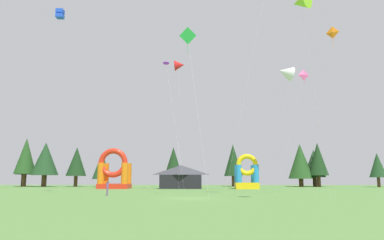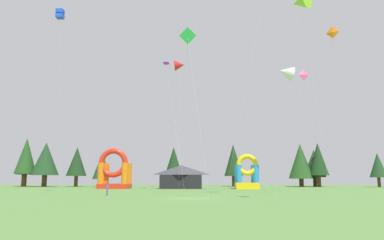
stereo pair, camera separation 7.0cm
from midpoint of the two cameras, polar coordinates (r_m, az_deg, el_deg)
name	(u,v)px [view 2 (the right image)]	position (r m, az deg, el deg)	size (l,w,h in m)	color
ground_plane	(189,198)	(37.66, -0.38, -12.04)	(120.00, 120.00, 0.00)	#5B8C42
kite_blue_box	(60,14)	(51.17, -19.69, 15.13)	(0.94, 4.44, 23.04)	blue
kite_red_delta	(179,65)	(72.77, -1.94, 8.46)	(2.30, 6.84, 24.84)	red
kite_orange_diamond	(332,34)	(53.33, 20.90, 12.33)	(2.69, 8.83, 21.56)	orange
kite_lime_delta	(300,2)	(35.32, 16.47, 17.09)	(3.67, 3.66, 18.14)	#8CD826
kite_green_diamond	(188,37)	(41.89, -0.59, 12.66)	(2.88, 2.69, 18.20)	green
kite_white_delta	(286,72)	(60.45, 14.31, 7.16)	(3.24, 9.45, 19.80)	white
kite_pink_diamond	(304,76)	(46.78, 16.97, 6.51)	(4.01, 2.49, 14.77)	#EA599E
kite_purple_parafoil	(166,63)	(63.01, -3.98, 8.73)	(4.40, 6.99, 21.63)	purple
person_midfield	(107,187)	(44.09, -12.90, -10.04)	(0.40, 0.40, 1.68)	#724C8C
inflatable_orange_dome	(247,176)	(66.78, 8.51, -8.55)	(4.03, 3.76, 6.12)	yellow
inflatable_red_slide	(114,173)	(69.03, -11.90, -8.05)	(5.51, 4.40, 7.24)	red
festival_tent	(181,177)	(67.77, -1.67, -8.78)	(7.47, 3.54, 4.23)	black
tree_row_0	(24,164)	(92.66, -24.52, -6.19)	(3.50, 3.50, 7.52)	#4C331E
tree_row_1	(26,156)	(89.55, -24.24, -5.11)	(4.65, 4.65, 10.63)	#4C331E
tree_row_2	(46,159)	(87.26, -21.67, -5.61)	(5.83, 5.83, 9.61)	#4C331E
tree_row_3	(77,162)	(84.89, -17.36, -6.18)	(4.34, 4.34, 8.53)	#4C331E
tree_row_4	(99,170)	(85.09, -14.13, -7.44)	(2.88, 2.88, 5.85)	#4C331E
tree_row_5	(104,167)	(84.10, -13.43, -7.14)	(2.66, 2.66, 6.43)	#4C331E
tree_row_6	(174,161)	(80.82, -2.83, -6.31)	(3.58, 3.58, 8.53)	#4C331E
tree_row_7	(233,160)	(83.30, 6.43, -6.21)	(4.09, 4.09, 9.33)	#4C331E
tree_row_8	(301,161)	(83.86, 16.46, -6.13)	(5.30, 5.30, 9.27)	#4C331E
tree_row_9	(314,163)	(86.00, 18.40, -6.40)	(4.81, 4.81, 8.07)	#4C331E
tree_row_10	(318,159)	(83.97, 18.94, -5.76)	(4.22, 4.22, 9.38)	#4C331E
tree_row_11	(378,165)	(86.78, 26.82, -6.26)	(3.44, 3.44, 7.08)	#4C331E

